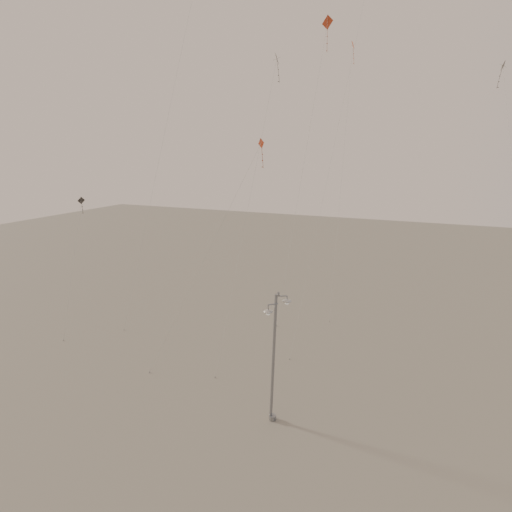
% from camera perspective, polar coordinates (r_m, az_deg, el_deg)
% --- Properties ---
extents(ground, '(160.00, 160.00, 0.00)m').
position_cam_1_polar(ground, '(27.69, -0.44, -20.54)').
color(ground, gray).
rests_on(ground, ground).
extents(street_lamp, '(1.42, 1.14, 8.34)m').
position_cam_1_polar(street_lamp, '(24.10, 2.62, -13.87)').
color(street_lamp, gray).
rests_on(street_lamp, ground).
extents(kite_1, '(1.50, 9.32, 23.34)m').
position_cam_1_polar(kite_1, '(32.02, 1.18, 18.08)').
color(kite_1, '#272420').
rests_on(kite_1, ground).
extents(kite_3, '(7.88, 3.64, 16.82)m').
position_cam_1_polar(kite_3, '(27.04, -3.48, 7.26)').
color(kite_3, maroon).
rests_on(kite_3, ground).
extents(kite_4, '(2.94, 14.00, 22.52)m').
position_cam_1_polar(kite_4, '(33.76, 32.49, 13.51)').
color(kite_4, '#272420').
rests_on(kite_4, ground).
extents(kite_5, '(0.95, 9.18, 26.80)m').
position_cam_1_polar(kite_5, '(43.33, 12.92, 19.45)').
color(kite_5, '#AF3B1D').
rests_on(kite_5, ground).
extents(kite_6, '(1.46, 2.80, 12.32)m').
position_cam_1_polar(kite_6, '(37.26, -24.16, 3.07)').
color(kite_6, '#272420').
rests_on(kite_6, ground).
extents(kite_7, '(3.50, 3.41, 26.81)m').
position_cam_1_polar(kite_7, '(37.15, 8.87, 23.64)').
color(kite_7, maroon).
rests_on(kite_7, ground).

